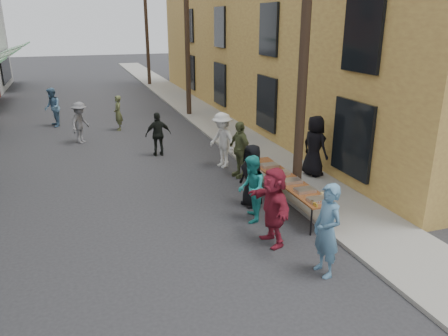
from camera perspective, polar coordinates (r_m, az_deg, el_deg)
ground at (r=8.95m, az=-6.58°, el=-14.35°), size 120.00×120.00×0.00m
sidewalk at (r=23.77m, az=-2.93°, el=7.09°), size 2.20×60.00×0.10m
building_ochre at (r=24.79m, az=12.00°, el=18.73°), size 10.00×28.00×10.00m
utility_pole_near at (r=11.87m, az=10.54°, el=16.70°), size 0.26×0.26×9.00m
utility_pole_mid at (r=23.09m, az=-4.87°, el=17.83°), size 0.26×0.26×9.00m
utility_pole_far at (r=34.84m, az=-10.10°, el=17.95°), size 0.26×0.26×9.00m
serving_table at (r=12.08m, az=8.18°, el=-1.55°), size 0.70×4.00×0.75m
catering_tray_sausage at (r=10.72m, az=12.20°, el=-4.05°), size 0.50×0.33×0.08m
catering_tray_foil_b at (r=11.23m, az=10.51°, el=-2.85°), size 0.50×0.33×0.08m
catering_tray_buns at (r=11.80m, az=8.85°, el=-1.68°), size 0.50×0.33×0.08m
catering_tray_foil_d at (r=12.39m, az=7.36°, el=-0.61°), size 0.50×0.33×0.08m
catering_tray_buns_end at (r=12.98m, az=6.00°, el=0.36°), size 0.50×0.33×0.08m
condiment_jar_a at (r=10.38m, az=12.01°, el=-4.82°), size 0.07×0.07×0.08m
condiment_jar_b at (r=10.46m, az=11.73°, el=-4.62°), size 0.07×0.07×0.08m
condiment_jar_c at (r=10.53m, az=11.45°, el=-4.42°), size 0.07×0.07×0.08m
cup_stack at (r=10.62m, az=13.83°, el=-4.28°), size 0.08×0.08×0.12m
guest_front_a at (r=11.85m, az=3.66°, el=-0.99°), size 0.69×0.93×1.74m
guest_front_b at (r=8.87m, az=13.32°, el=-7.93°), size 0.50×0.73×1.93m
guest_front_c at (r=10.94m, az=3.58°, el=-2.76°), size 0.92×1.02×1.72m
guest_front_d at (r=14.98m, az=-0.23°, el=3.66°), size 1.07×1.40×1.92m
guest_front_e at (r=14.06m, az=2.05°, el=2.45°), size 0.67×1.15×1.84m
guest_queue_back at (r=9.87m, az=6.46°, el=-5.00°), size 0.61×1.71×1.83m
server at (r=14.16m, az=11.75°, el=2.84°), size 0.84×1.08×1.95m
passerby_left at (r=18.98m, az=-18.27°, el=5.64°), size 1.13×1.27×1.71m
passerby_mid at (r=16.49m, az=-8.58°, el=4.38°), size 0.97×0.42×1.65m
passerby_right at (r=20.78m, az=-13.67°, el=6.99°), size 0.39×0.59×1.60m
passerby_far at (r=22.41m, az=-21.49°, el=7.36°), size 0.83×0.99×1.84m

